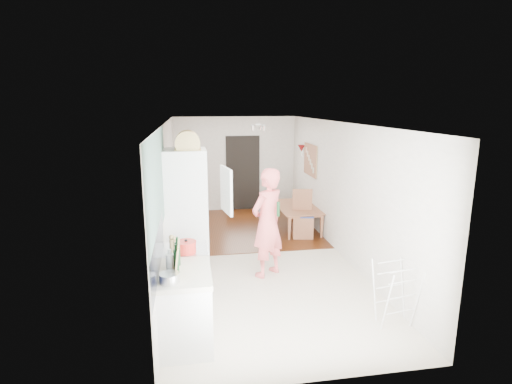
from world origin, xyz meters
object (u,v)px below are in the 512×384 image
object	(u,v)px
person	(267,213)
drying_rack	(395,294)
stool	(269,225)
dining_chair	(303,214)
dining_table	(298,219)

from	to	relation	value
person	drying_rack	xyz separation A→B (m)	(1.35, -1.78, -0.66)
stool	person	bearing A→B (deg)	-102.14
person	dining_chair	xyz separation A→B (m)	(1.13, 1.79, -0.57)
person	dining_table	xyz separation A→B (m)	(1.17, 2.32, -0.84)
person	dining_chair	world-z (taller)	person
dining_table	stool	bearing A→B (deg)	106.55
dining_table	dining_chair	world-z (taller)	dining_chair
dining_table	dining_chair	distance (m)	0.61
dining_table	dining_chair	bearing A→B (deg)	175.09
dining_chair	stool	distance (m)	0.80
dining_table	drying_rack	xyz separation A→B (m)	(0.18, -4.11, 0.18)
person	dining_table	world-z (taller)	person
dining_chair	stool	world-z (taller)	dining_chair
dining_chair	drying_rack	xyz separation A→B (m)	(0.22, -3.57, -0.09)
stool	drying_rack	size ratio (longest dim) A/B	0.50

